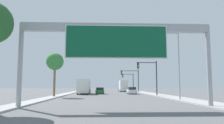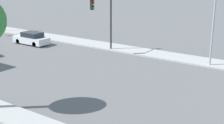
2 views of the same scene
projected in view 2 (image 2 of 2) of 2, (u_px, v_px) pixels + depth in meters
The scene contains 3 objects.
car_near_right at pixel (31, 39), 38.22m from camera, with size 1.84×4.78×1.53m.
traffic_light_near_intersection at pixel (105, 14), 33.63m from camera, with size 3.70×0.32×6.29m.
street_lamp_right at pixel (213, 12), 27.83m from camera, with size 2.65×0.28×8.79m.
Camera 2 is at (-19.86, 18.07, 8.62)m, focal length 50.00 mm.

